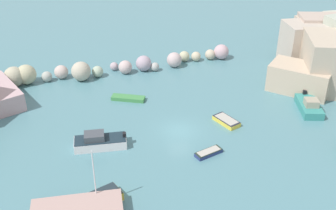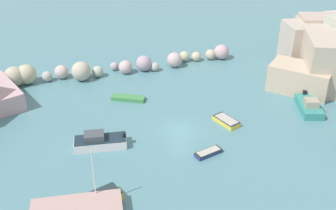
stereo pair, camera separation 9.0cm
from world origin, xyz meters
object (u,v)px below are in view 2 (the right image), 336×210
(moored_boat_4, at_px, (309,106))
(moored_boat_5, at_px, (97,200))
(moored_boat_3, at_px, (99,141))
(moored_boat_1, at_px, (208,153))
(moored_boat_2, at_px, (128,98))
(moored_boat_6, at_px, (226,121))

(moored_boat_4, distance_m, moored_boat_5, 28.66)
(moored_boat_3, bearing_deg, moored_boat_1, 163.61)
(moored_boat_2, height_order, moored_boat_4, moored_boat_4)
(moored_boat_1, bearing_deg, moored_boat_3, -39.06)
(moored_boat_3, relative_size, moored_boat_5, 1.00)
(moored_boat_1, height_order, moored_boat_2, moored_boat_2)
(moored_boat_1, xyz_separation_m, moored_boat_5, (-12.18, -3.83, 0.20))
(moored_boat_2, xyz_separation_m, moored_boat_4, (20.44, -9.32, 0.37))
(moored_boat_3, xyz_separation_m, moored_boat_5, (-1.70, -8.62, -0.22))
(moored_boat_5, distance_m, moored_boat_6, 18.76)
(moored_boat_1, bearing_deg, moored_boat_4, -177.22)
(moored_boat_1, relative_size, moored_boat_5, 0.55)
(moored_boat_1, height_order, moored_boat_4, moored_boat_4)
(moored_boat_2, bearing_deg, moored_boat_1, 138.55)
(moored_boat_3, height_order, moored_boat_4, moored_boat_4)
(moored_boat_6, bearing_deg, moored_boat_1, -58.88)
(moored_boat_1, height_order, moored_boat_3, moored_boat_3)
(moored_boat_2, xyz_separation_m, moored_boat_6, (9.60, -8.96, 0.06))
(moored_boat_3, distance_m, moored_boat_6, 14.82)
(moored_boat_4, bearing_deg, moored_boat_1, -53.58)
(moored_boat_2, relative_size, moored_boat_6, 1.22)
(moored_boat_2, distance_m, moored_boat_5, 19.16)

